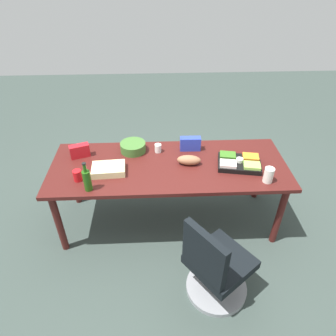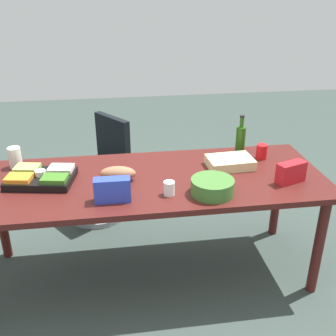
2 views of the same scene
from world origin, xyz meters
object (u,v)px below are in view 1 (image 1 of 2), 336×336
(salad_bowl, at_px, (133,147))
(red_solo_cup, at_px, (78,175))
(paper_cup, at_px, (158,148))
(wine_bottle, at_px, (87,180))
(sheet_cake, at_px, (109,169))
(chip_bag_blue, at_px, (190,144))
(office_chair, at_px, (215,269))
(mayo_jar, at_px, (269,175))
(bread_loaf, at_px, (189,160))
(chip_bag_red, at_px, (80,151))
(conference_table, at_px, (169,171))
(veggie_tray, at_px, (239,163))

(salad_bowl, height_order, red_solo_cup, red_solo_cup)
(red_solo_cup, height_order, paper_cup, red_solo_cup)
(wine_bottle, relative_size, red_solo_cup, 2.69)
(salad_bowl, bearing_deg, sheet_cake, 59.02)
(sheet_cake, height_order, chip_bag_blue, chip_bag_blue)
(office_chair, bearing_deg, mayo_jar, -131.69)
(salad_bowl, distance_m, wine_bottle, 0.73)
(bread_loaf, bearing_deg, paper_cup, -38.45)
(chip_bag_red, distance_m, bread_loaf, 1.14)
(mayo_jar, relative_size, red_solo_cup, 1.37)
(wine_bottle, bearing_deg, mayo_jar, -178.56)
(conference_table, height_order, wine_bottle, wine_bottle)
(bread_loaf, bearing_deg, chip_bag_blue, -98.55)
(mayo_jar, height_order, wine_bottle, wine_bottle)
(wine_bottle, relative_size, veggie_tray, 0.64)
(mayo_jar, distance_m, red_solo_cup, 1.79)
(veggie_tray, distance_m, chip_bag_red, 1.65)
(sheet_cake, height_order, paper_cup, paper_cup)
(chip_bag_blue, xyz_separation_m, paper_cup, (0.35, 0.03, -0.03))
(conference_table, bearing_deg, mayo_jar, 161.18)
(conference_table, relative_size, wine_bottle, 8.11)
(wine_bottle, bearing_deg, chip_bag_red, -72.21)
(mayo_jar, relative_size, veggie_tray, 0.32)
(mayo_jar, xyz_separation_m, chip_bag_red, (1.84, -0.50, -0.01))
(mayo_jar, bearing_deg, office_chair, 48.31)
(mayo_jar, height_order, veggie_tray, mayo_jar)
(conference_table, distance_m, veggie_tray, 0.72)
(mayo_jar, xyz_separation_m, sheet_cake, (1.51, -0.21, -0.04))
(salad_bowl, xyz_separation_m, bread_loaf, (-0.58, 0.27, 0.00))
(salad_bowl, relative_size, veggie_tray, 0.58)
(sheet_cake, distance_m, chip_bag_blue, 0.92)
(office_chair, relative_size, veggie_tray, 1.94)
(office_chair, xyz_separation_m, wine_bottle, (1.11, -0.59, 0.56))
(wine_bottle, bearing_deg, sheet_cake, -121.01)
(salad_bowl, bearing_deg, chip_bag_blue, 179.89)
(mayo_jar, bearing_deg, salad_bowl, -24.34)
(mayo_jar, height_order, paper_cup, mayo_jar)
(salad_bowl, height_order, chip_bag_blue, chip_bag_blue)
(paper_cup, bearing_deg, red_solo_cup, 30.77)
(office_chair, distance_m, wine_bottle, 1.37)
(salad_bowl, distance_m, chip_bag_blue, 0.62)
(chip_bag_red, xyz_separation_m, paper_cup, (-0.82, -0.06, -0.02))
(office_chair, xyz_separation_m, red_solo_cup, (1.23, -0.73, 0.50))
(salad_bowl, distance_m, chip_bag_red, 0.56)
(chip_bag_red, bearing_deg, red_solo_cup, 97.38)
(conference_table, xyz_separation_m, chip_bag_blue, (-0.24, -0.27, 0.15))
(sheet_cake, bearing_deg, chip_bag_blue, -156.28)
(mayo_jar, distance_m, chip_bag_blue, 0.89)
(chip_bag_blue, bearing_deg, wine_bottle, 32.14)
(salad_bowl, relative_size, red_solo_cup, 2.46)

